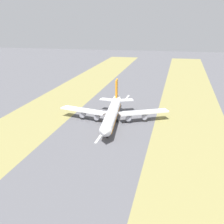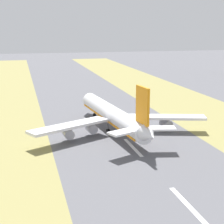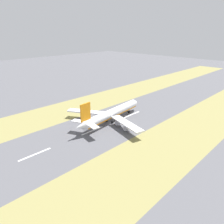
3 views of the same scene
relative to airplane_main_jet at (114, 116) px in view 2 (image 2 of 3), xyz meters
name	(u,v)px [view 2 (image 2 of 3)]	position (x,y,z in m)	size (l,w,h in m)	color
ground_plane	(119,133)	(1.61, -1.80, -6.02)	(800.00, 800.00, 0.00)	#56565B
centreline_dash_near	(188,205)	(1.61, -58.11, -6.01)	(1.20, 18.00, 0.01)	silver
centreline_dash_mid	(133,147)	(1.61, -18.11, -6.01)	(1.20, 18.00, 0.01)	silver
centreline_dash_far	(105,118)	(1.61, 21.89, -6.01)	(1.20, 18.00, 0.01)	silver
airplane_main_jet	(114,116)	(0.00, 0.00, 0.00)	(63.78, 67.21, 20.20)	white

